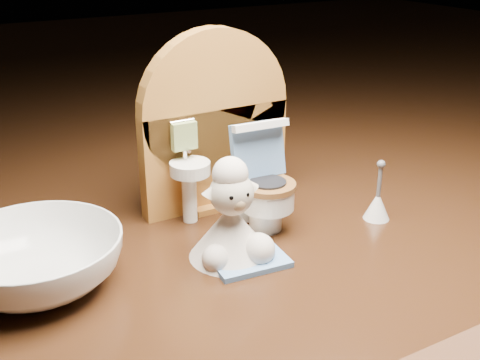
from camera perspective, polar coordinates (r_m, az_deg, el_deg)
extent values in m
cube|color=#371D14|center=(0.50, 1.31, -10.28)|extent=(2.50, 2.50, 0.10)
cube|color=#A96C2A|center=(0.51, -2.37, 2.16)|extent=(0.13, 0.02, 0.09)
cylinder|color=#A96C2A|center=(0.49, -2.45, 6.85)|extent=(0.13, 0.02, 0.13)
cube|color=#A96C2A|center=(0.52, -2.30, -2.01)|extent=(0.05, 0.04, 0.01)
cylinder|color=white|center=(0.49, -4.82, -1.50)|extent=(0.01, 0.01, 0.04)
cylinder|color=white|center=(0.47, -4.76, 1.13)|extent=(0.03, 0.03, 0.01)
cylinder|color=silver|center=(0.48, -5.26, 2.59)|extent=(0.00, 0.00, 0.01)
cube|color=#8B9F58|center=(0.47, -5.32, 4.18)|extent=(0.02, 0.01, 0.02)
cube|color=#A96C2A|center=(0.51, 1.73, 3.47)|extent=(0.02, 0.01, 0.02)
cylinder|color=#DDCE88|center=(0.51, 2.07, 2.63)|extent=(0.02, 0.02, 0.02)
cylinder|color=white|center=(0.48, 2.42, -3.55)|extent=(0.03, 0.03, 0.02)
cylinder|color=white|center=(0.47, 2.65, -1.68)|extent=(0.04, 0.04, 0.02)
cylinder|color=brown|center=(0.46, 2.67, -0.52)|extent=(0.04, 0.04, 0.00)
cube|color=white|center=(0.49, 1.20, -0.77)|extent=(0.04, 0.02, 0.05)
cube|color=#638FC9|center=(0.47, 1.68, 2.88)|extent=(0.04, 0.02, 0.04)
cube|color=white|center=(0.46, 1.97, 5.20)|extent=(0.05, 0.01, 0.01)
cylinder|color=#9BAA2B|center=(0.48, 2.27, 2.99)|extent=(0.01, 0.01, 0.01)
cube|color=#638FC9|center=(0.43, 0.65, -7.44)|extent=(0.06, 0.05, 0.00)
cone|color=white|center=(0.50, 12.88, -2.36)|extent=(0.02, 0.02, 0.02)
cylinder|color=#59595B|center=(0.49, 13.10, -0.10)|extent=(0.00, 0.00, 0.03)
sphere|color=#59595B|center=(0.49, 13.25, 1.46)|extent=(0.01, 0.01, 0.01)
cone|color=silver|center=(0.43, -0.90, -4.85)|extent=(0.06, 0.06, 0.04)
sphere|color=silver|center=(0.43, 1.74, -6.61)|extent=(0.02, 0.02, 0.02)
sphere|color=silver|center=(0.42, -2.27, -7.43)|extent=(0.02, 0.02, 0.02)
sphere|color=beige|center=(0.42, -0.81, -1.26)|extent=(0.03, 0.03, 0.03)
sphere|color=#A3865C|center=(0.41, -0.18, -2.23)|extent=(0.01, 0.01, 0.01)
sphere|color=silver|center=(0.41, -0.93, 0.52)|extent=(0.03, 0.03, 0.03)
cone|color=beige|center=(0.41, -2.74, -0.97)|extent=(0.01, 0.01, 0.01)
cone|color=beige|center=(0.42, 0.85, -0.33)|extent=(0.01, 0.01, 0.01)
sphere|color=black|center=(0.40, -0.82, -1.67)|extent=(0.00, 0.00, 0.00)
sphere|color=black|center=(0.41, 0.62, -1.40)|extent=(0.00, 0.00, 0.00)
imported|color=white|center=(0.42, -18.72, -7.32)|extent=(0.15, 0.15, 0.04)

